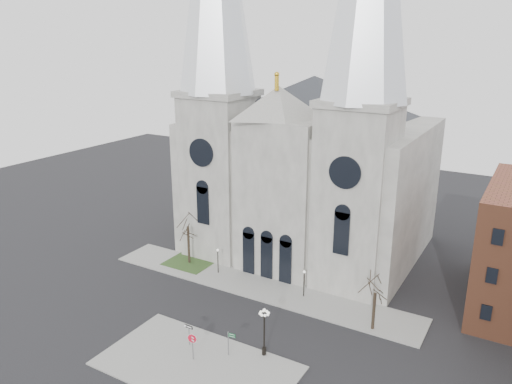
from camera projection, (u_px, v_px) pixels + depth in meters
The scene contains 13 objects.
ground at pixel (203, 330), 51.27m from camera, with size 160.00×160.00×0.00m, color black.
sidewalk_near at pixel (197, 366), 45.68m from camera, with size 18.00×10.00×0.14m, color gray.
sidewalk_far at pixel (257, 286), 60.31m from camera, with size 40.00×6.00×0.14m, color gray.
grass_patch at pixel (189, 263), 66.44m from camera, with size 6.00×5.00×0.18m, color #27411B.
cathedral at pixel (303, 121), 64.60m from camera, with size 33.00×26.66×54.00m.
tree_left at pixel (188, 224), 64.81m from camera, with size 3.20×3.20×7.50m.
tree_right at pixel (375, 291), 50.11m from camera, with size 3.20×3.20×6.00m.
ped_lamp_left at pixel (218, 257), 62.95m from camera, with size 0.32×0.32×3.26m.
ped_lamp_right at pixel (304, 279), 57.15m from camera, with size 0.32×0.32×3.26m.
stop_sign at pixel (193, 341), 45.92m from camera, with size 0.97×0.20×2.71m.
globe_lamp at pixel (264, 326), 46.27m from camera, with size 1.17×1.17×4.89m.
one_way_sign at pixel (189, 331), 48.22m from camera, with size 1.00×0.10×2.29m.
street_name_sign at pixel (229, 342), 46.68m from camera, with size 0.79×0.19×2.49m.
Camera 1 is at (27.35, -35.79, 28.86)m, focal length 35.00 mm.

